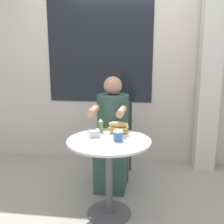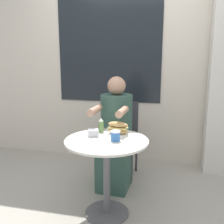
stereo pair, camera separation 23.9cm
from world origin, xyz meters
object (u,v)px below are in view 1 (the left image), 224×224
at_px(cafe_table, 109,160).
at_px(sandwich_on_plate, 118,128).
at_px(seated_diner, 112,140).
at_px(drink_cup, 118,136).
at_px(diner_chair, 116,131).
at_px(condiment_bottle, 101,125).

relative_size(cafe_table, sandwich_on_plate, 3.66).
height_order(seated_diner, sandwich_on_plate, seated_diner).
bearing_deg(drink_cup, diner_chair, 97.30).
xyz_separation_m(cafe_table, condiment_bottle, (-0.11, 0.22, 0.25)).
bearing_deg(cafe_table, drink_cup, -7.32).
relative_size(sandwich_on_plate, condiment_bottle, 1.50).
xyz_separation_m(drink_cup, condiment_bottle, (-0.19, 0.23, 0.02)).
bearing_deg(sandwich_on_plate, diner_chair, 97.82).
bearing_deg(drink_cup, cafe_table, 172.68).
bearing_deg(seated_diner, drink_cup, 104.64).
distance_m(diner_chair, seated_diner, 0.35).
relative_size(drink_cup, condiment_bottle, 0.66).
xyz_separation_m(diner_chair, sandwich_on_plate, (0.10, -0.72, 0.24)).
relative_size(diner_chair, condiment_bottle, 6.63).
bearing_deg(condiment_bottle, drink_cup, -50.86).
height_order(seated_diner, condiment_bottle, seated_diner).
bearing_deg(diner_chair, sandwich_on_plate, 100.20).
relative_size(cafe_table, diner_chair, 0.83).
xyz_separation_m(cafe_table, diner_chair, (-0.04, 0.89, 0.00)).
distance_m(cafe_table, drink_cup, 0.24).
bearing_deg(cafe_table, diner_chair, 92.33).
relative_size(cafe_table, seated_diner, 0.60).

